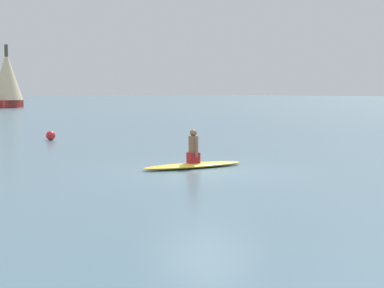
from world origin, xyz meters
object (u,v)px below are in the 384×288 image
Objects in this scene: person_paddler at (193,148)px; sailboat_far_left at (7,78)px; buoy_marker at (51,136)px; surfboard at (193,165)px.

sailboat_far_left is (-24.18, -54.83, 3.08)m from person_paddler.
sailboat_far_left is at bearing -116.38° from buoy_marker.
surfboard is 7.59× the size of buoy_marker.
buoy_marker reaches higher than surfboard.
surfboard is at bearing -73.15° from person_paddler.
person_paddler is at bearing 78.42° from buoy_marker.
buoy_marker is (22.06, 44.47, -3.42)m from sailboat_far_left.
person_paddler is at bearing 106.85° from surfboard.
sailboat_far_left is (-24.18, -54.83, 3.55)m from surfboard.
surfboard is at bearing 78.42° from buoy_marker.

